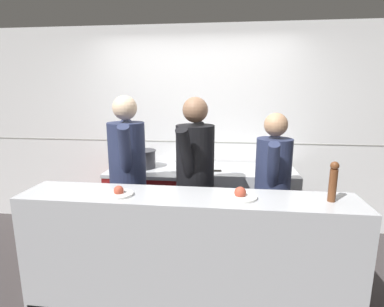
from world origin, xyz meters
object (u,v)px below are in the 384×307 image
chef_line (272,189)px  chef_head_cook (128,175)px  plated_dish_main (119,193)px  chefs_knife (226,171)px  oven_range (152,202)px  pepper_mill (333,181)px  chef_sous (195,180)px  plated_dish_appetiser (240,195)px  stock_pot (143,158)px

chef_line → chef_head_cook: bearing=-170.8°
plated_dish_main → chef_head_cook: 0.67m
chefs_knife → chef_line: (0.44, -0.55, -0.01)m
chef_line → oven_range: bearing=162.6°
oven_range → pepper_mill: pepper_mill is taller
chef_sous → chef_line: bearing=18.1°
plated_dish_main → chef_line: size_ratio=0.14×
chef_sous → chef_line: chef_sous is taller
oven_range → chef_sous: 1.11m
plated_dish_appetiser → chef_line: bearing=61.1°
chef_line → plated_dish_main: bearing=-143.3°
chefs_knife → plated_dish_appetiser: 1.15m
pepper_mill → chef_sous: bearing=153.9°
chefs_knife → pepper_mill: pepper_mill is taller
pepper_mill → chef_line: chef_line is taller
plated_dish_appetiser → chef_sous: size_ratio=0.15×
chefs_knife → chef_head_cook: size_ratio=0.23×
oven_range → chef_line: 1.58m
oven_range → chefs_knife: size_ratio=2.50×
chefs_knife → chef_head_cook: bearing=-150.8°
stock_pot → pepper_mill: 2.21m
stock_pot → plated_dish_appetiser: (1.13, -1.30, 0.05)m
plated_dish_appetiser → plated_dish_main: bearing=-176.6°
plated_dish_main → chef_head_cook: (-0.15, 0.65, -0.05)m
stock_pot → oven_range: bearing=-11.9°
chef_sous → plated_dish_main: bearing=-119.0°
stock_pot → plated_dish_appetiser: 1.72m
pepper_mill → chef_head_cook: size_ratio=0.17×
chef_head_cook → chefs_knife: bearing=13.6°
chef_head_cook → chef_sous: size_ratio=1.01×
oven_range → chef_sous: bearing=-50.1°
pepper_mill → oven_range: bearing=143.1°
stock_pot → plated_dish_main: (0.19, -1.35, 0.04)m
chef_head_cook → plated_dish_appetiser: bearing=-44.5°
chefs_knife → plated_dish_main: 1.46m
oven_range → chefs_knife: (0.91, -0.13, 0.47)m
oven_range → chef_head_cook: chef_head_cook is taller
oven_range → chefs_knife: 1.03m
stock_pot → chef_sous: (0.72, -0.77, -0.01)m
oven_range → plated_dish_main: (0.09, -1.33, 0.60)m
chefs_knife → chef_head_cook: 1.11m
plated_dish_appetiser → chef_line: chef_line is taller
plated_dish_appetiser → chef_sous: (-0.40, 0.53, -0.06)m
plated_dish_appetiser → stock_pot: bearing=131.0°
stock_pot → plated_dish_appetiser: plated_dish_appetiser is taller
pepper_mill → chef_sous: chef_sous is taller
chefs_knife → chef_line: chef_line is taller
chef_head_cook → chef_sous: bearing=-21.5°
oven_range → plated_dish_main: bearing=-86.0°
oven_range → chef_sous: chef_sous is taller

